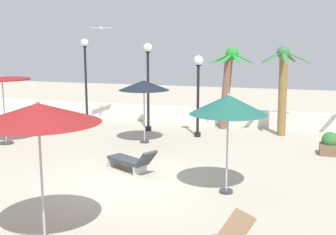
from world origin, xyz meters
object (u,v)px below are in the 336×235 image
at_px(patio_umbrella_2, 228,105).
at_px(planter, 330,144).
at_px(palm_tree_1, 283,80).
at_px(patio_umbrella_3, 38,114).
at_px(lamp_post_3, 85,69).
at_px(palm_tree_0, 228,78).
at_px(lounge_chair_0, 132,160).
at_px(patio_umbrella_0, 144,86).
at_px(patio_umbrella_1, 2,85).
at_px(lamp_post_0, 198,83).
at_px(lamp_post_1, 148,74).
at_px(seagull_0, 101,28).

relative_size(patio_umbrella_2, planter, 3.22).
height_order(patio_umbrella_2, planter, patio_umbrella_2).
bearing_deg(palm_tree_1, patio_umbrella_3, -108.79).
height_order(lamp_post_3, planter, lamp_post_3).
height_order(palm_tree_0, lounge_chair_0, palm_tree_0).
height_order(lounge_chair_0, planter, planter).
bearing_deg(lamp_post_3, patio_umbrella_0, -39.02).
xyz_separation_m(patio_umbrella_1, planter, (12.46, 2.15, -2.02)).
relative_size(patio_umbrella_0, lounge_chair_0, 1.36).
distance_m(patio_umbrella_3, palm_tree_0, 12.87).
relative_size(patio_umbrella_2, lamp_post_0, 0.77).
height_order(lamp_post_0, lamp_post_1, lamp_post_1).
distance_m(lamp_post_3, planter, 12.58).
relative_size(patio_umbrella_0, palm_tree_1, 0.67).
bearing_deg(lamp_post_1, palm_tree_1, 7.75).
distance_m(patio_umbrella_1, lamp_post_1, 6.25).
xyz_separation_m(palm_tree_1, planter, (1.88, -2.85, -2.08)).
height_order(patio_umbrella_2, lamp_post_3, lamp_post_3).
bearing_deg(patio_umbrella_1, palm_tree_1, 25.31).
relative_size(patio_umbrella_3, lamp_post_3, 0.69).
bearing_deg(patio_umbrella_3, patio_umbrella_1, 132.82).
height_order(patio_umbrella_0, lounge_chair_0, patio_umbrella_0).
bearing_deg(patio_umbrella_2, palm_tree_0, 99.36).
distance_m(patio_umbrella_0, lamp_post_0, 2.52).
xyz_separation_m(patio_umbrella_0, patio_umbrella_1, (-5.30, -1.89, 0.05)).
xyz_separation_m(lamp_post_0, lamp_post_3, (-6.51, 2.05, 0.39)).
height_order(patio_umbrella_3, lounge_chair_0, patio_umbrella_3).
distance_m(patio_umbrella_3, lamp_post_3, 13.99).
distance_m(patio_umbrella_1, lamp_post_3, 5.73).
height_order(patio_umbrella_2, palm_tree_1, palm_tree_1).
bearing_deg(palm_tree_1, seagull_0, -172.78).
xyz_separation_m(lamp_post_1, lounge_chair_0, (1.70, -6.16, -2.26)).
bearing_deg(lamp_post_1, lamp_post_3, 159.61).
height_order(patio_umbrella_1, palm_tree_0, palm_tree_0).
bearing_deg(patio_umbrella_1, lamp_post_1, 42.19).
height_order(lamp_post_0, planter, lamp_post_0).
bearing_deg(lamp_post_3, planter, -16.61).
bearing_deg(lamp_post_0, patio_umbrella_3, -93.41).
bearing_deg(palm_tree_0, seagull_0, -162.39).
bearing_deg(patio_umbrella_1, lounge_chair_0, -17.28).
distance_m(palm_tree_1, lamp_post_0, 3.72).
bearing_deg(lamp_post_0, patio_umbrella_0, -136.37).
distance_m(patio_umbrella_1, seagull_0, 5.21).
bearing_deg(patio_umbrella_2, lamp_post_0, 109.88).
distance_m(patio_umbrella_2, patio_umbrella_3, 5.06).
xyz_separation_m(patio_umbrella_2, seagull_0, (-7.06, 6.92, 2.31)).
bearing_deg(lamp_post_1, lounge_chair_0, -74.62).
bearing_deg(planter, palm_tree_0, 140.57).
height_order(patio_umbrella_1, lamp_post_1, lamp_post_1).
bearing_deg(patio_umbrella_1, seagull_0, 58.42).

